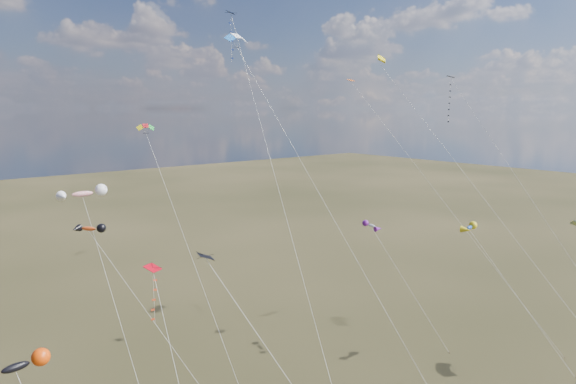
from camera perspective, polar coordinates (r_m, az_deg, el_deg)
diamond_black_high at (r=63.75m, az=18.66°, el=8.10°), size 2.00×26.05×30.82m
diamond_navy_tall at (r=49.09m, az=-5.43°, el=13.94°), size 5.01×22.75×36.07m
diamond_black_mid at (r=32.03m, az=-3.76°, el=-14.85°), size 8.33×10.98×18.34m
diamond_red_low at (r=38.67m, az=-14.42°, el=-11.99°), size 1.69×10.51×15.92m
diamond_orange_center at (r=59.46m, az=15.01°, el=1.61°), size 13.77×20.58×30.28m
parafoil_yellow at (r=70.39m, az=10.46°, el=14.43°), size 4.69×31.50×34.38m
parafoil_blue_white at (r=52.93m, az=-5.58°, el=16.66°), size 6.59×24.29×34.68m
parafoil_tricolor at (r=57.22m, az=-15.46°, el=6.86°), size 2.02×18.86×25.64m
novelty_black_orange at (r=34.32m, az=-28.00°, el=-16.86°), size 4.24×9.23×13.08m
novelty_orange_black at (r=51.13m, az=-21.23°, el=-3.88°), size 8.62×10.33×16.46m
novelty_white_purple at (r=58.39m, az=9.33°, el=-3.79°), size 5.73×8.90×14.38m
novelty_redwhite_stripe at (r=52.88m, az=-21.85°, el=-0.23°), size 3.98×15.71×19.60m
novelty_blue_yellow at (r=58.87m, az=19.57°, el=-3.80°), size 4.80×11.24×14.80m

